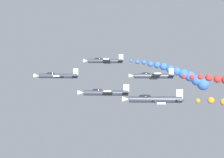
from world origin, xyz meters
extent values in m
cylinder|color=#333842|center=(4.52, 12.67, 100.12)|extent=(1.41, 9.00, 1.41)
cone|color=white|center=(4.52, 17.77, 100.12)|extent=(1.34, 1.20, 1.34)
cube|color=#333842|center=(4.49, 12.27, 100.02)|extent=(8.69, 1.90, 3.38)
cylinder|color=white|center=(0.17, 12.27, 101.63)|extent=(0.46, 1.40, 0.46)
cylinder|color=white|center=(8.80, 12.27, 98.42)|extent=(0.46, 1.40, 0.46)
cube|color=#333842|center=(4.54, 8.67, 100.16)|extent=(3.62, 1.20, 1.49)
cube|color=white|center=(4.86, 8.57, 101.02)|extent=(0.69, 1.10, 1.55)
ellipsoid|color=black|center=(4.69, 14.47, 100.58)|extent=(0.99, 2.20, 0.93)
cylinder|color=#333842|center=(-6.78, 1.09, 100.55)|extent=(1.48, 9.00, 1.48)
cone|color=white|center=(-6.78, 6.19, 100.55)|extent=(1.41, 1.20, 1.41)
cube|color=#333842|center=(-6.83, 0.69, 100.46)|extent=(8.24, 1.90, 4.41)
cylinder|color=white|center=(-10.91, 0.69, 102.58)|extent=(0.49, 1.40, 0.49)
cylinder|color=white|center=(-2.75, 0.69, 98.33)|extent=(0.49, 1.40, 0.49)
cube|color=#333842|center=(-6.76, -2.91, 100.59)|extent=(3.45, 1.20, 1.91)
cube|color=white|center=(-6.34, -3.01, 101.40)|extent=(0.86, 1.10, 1.48)
ellipsoid|color=black|center=(-6.55, 2.89, 100.98)|extent=(1.03, 2.20, 0.99)
cylinder|color=#333842|center=(14.11, 2.02, 100.90)|extent=(1.45, 9.00, 1.45)
cone|color=white|center=(14.11, 7.12, 100.90)|extent=(1.38, 1.20, 1.38)
cube|color=#333842|center=(14.07, 1.62, 100.81)|extent=(8.46, 1.90, 3.95)
cylinder|color=white|center=(9.88, 1.62, 102.70)|extent=(0.48, 1.40, 0.48)
cylinder|color=white|center=(18.26, 1.62, 98.92)|extent=(0.48, 1.40, 0.48)
cube|color=#333842|center=(14.13, -1.98, 100.95)|extent=(3.54, 1.20, 1.73)
cube|color=white|center=(14.51, -2.08, 101.78)|extent=(0.79, 1.10, 1.52)
ellipsoid|color=black|center=(14.32, 3.82, 101.35)|extent=(1.02, 2.20, 0.97)
sphere|color=blue|center=(14.09, -4.66, 101.01)|extent=(0.81, 0.81, 0.81)
sphere|color=blue|center=(14.11, -6.35, 100.68)|extent=(1.11, 1.11, 1.11)
sphere|color=blue|center=(13.94, -8.03, 100.66)|extent=(1.22, 1.22, 1.22)
sphere|color=blue|center=(13.85, -9.72, 100.21)|extent=(1.48, 1.48, 1.48)
sphere|color=blue|center=(13.56, -11.40, 100.07)|extent=(1.70, 1.70, 1.70)
sphere|color=blue|center=(13.57, -13.09, 99.68)|extent=(1.99, 1.99, 1.99)
sphere|color=blue|center=(13.08, -14.77, 99.08)|extent=(2.10, 2.10, 2.10)
sphere|color=blue|center=(13.04, -16.46, 98.57)|extent=(2.21, 2.21, 2.21)
sphere|color=blue|center=(12.57, -18.14, 98.04)|extent=(2.59, 2.59, 2.59)
sphere|color=blue|center=(12.42, -19.82, 97.44)|extent=(2.70, 2.70, 2.70)
sphere|color=blue|center=(11.92, -21.51, 96.60)|extent=(2.81, 2.81, 2.81)
sphere|color=blue|center=(11.66, -23.19, 95.60)|extent=(3.19, 3.19, 3.19)
cylinder|color=#333842|center=(3.65, -9.50, 100.54)|extent=(1.48, 9.00, 1.48)
cone|color=white|center=(3.65, -4.40, 100.54)|extent=(1.41, 1.20, 1.41)
cube|color=#333842|center=(3.60, -9.90, 100.45)|extent=(8.23, 1.90, 4.43)
cylinder|color=white|center=(-0.47, -9.90, 102.58)|extent=(0.49, 1.40, 0.49)
cylinder|color=white|center=(7.67, -9.90, 98.31)|extent=(0.49, 1.40, 0.49)
cube|color=#333842|center=(3.67, -13.50, 100.58)|extent=(3.45, 1.20, 1.92)
cube|color=white|center=(4.09, -13.60, 101.39)|extent=(0.87, 1.10, 1.48)
ellipsoid|color=black|center=(3.88, -7.70, 100.97)|extent=(1.03, 2.20, 0.99)
sphere|color=red|center=(3.47, -16.40, 100.50)|extent=(0.98, 0.98, 0.98)
sphere|color=red|center=(3.54, -18.30, 100.36)|extent=(1.13, 1.13, 1.13)
sphere|color=red|center=(3.58, -20.20, 100.43)|extent=(1.23, 1.23, 1.23)
sphere|color=red|center=(3.39, -22.11, 100.32)|extent=(1.64, 1.64, 1.64)
sphere|color=red|center=(2.93, -24.01, 100.16)|extent=(1.74, 1.74, 1.74)
cylinder|color=#333842|center=(-16.82, -7.73, 103.51)|extent=(1.37, 9.00, 1.37)
cone|color=white|center=(-16.82, -2.63, 103.51)|extent=(1.30, 1.20, 1.30)
cube|color=#333842|center=(-16.85, -8.13, 103.42)|extent=(8.86, 1.90, 2.84)
cylinder|color=white|center=(-21.26, -8.13, 104.75)|extent=(0.45, 1.40, 0.45)
cylinder|color=white|center=(-12.45, -8.13, 102.08)|extent=(0.45, 1.40, 0.45)
cube|color=#333842|center=(-16.81, -11.73, 103.56)|extent=(3.69, 1.20, 1.27)
cube|color=white|center=(-16.54, -11.83, 104.44)|extent=(0.60, 1.10, 1.57)
ellipsoid|color=black|center=(-16.68, -5.93, 103.99)|extent=(0.97, 2.20, 0.90)
sphere|color=orange|center=(-16.82, -14.96, 103.32)|extent=(0.84, 0.84, 0.84)
sphere|color=orange|center=(-16.83, -17.19, 103.42)|extent=(1.18, 1.18, 1.18)
sphere|color=orange|center=(-16.65, -19.42, 103.07)|extent=(1.21, 1.21, 1.21)
camera|label=1|loc=(-70.63, -1.27, 126.76)|focal=54.86mm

